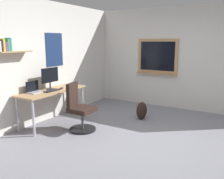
# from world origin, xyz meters

# --- Properties ---
(ground_plane) EXTENTS (5.20, 5.20, 0.00)m
(ground_plane) POSITION_xyz_m (0.00, 0.00, 0.00)
(ground_plane) COLOR gray
(ground_plane) RESTS_ON ground
(wall_back) EXTENTS (5.00, 0.30, 2.60)m
(wall_back) POSITION_xyz_m (-0.01, 2.45, 1.30)
(wall_back) COLOR silver
(wall_back) RESTS_ON ground
(wall_right) EXTENTS (0.22, 5.00, 2.60)m
(wall_right) POSITION_xyz_m (2.45, 0.03, 1.30)
(wall_right) COLOR silver
(wall_right) RESTS_ON ground
(desk) EXTENTS (1.59, 0.56, 0.73)m
(desk) POSITION_xyz_m (-0.14, 2.09, 0.65)
(desk) COLOR tan
(desk) RESTS_ON ground
(office_chair) EXTENTS (0.52, 0.54, 0.95)m
(office_chair) POSITION_xyz_m (-0.18, 1.35, 0.41)
(office_chair) COLOR black
(office_chair) RESTS_ON ground
(laptop) EXTENTS (0.31, 0.21, 0.23)m
(laptop) POSITION_xyz_m (-0.49, 2.23, 0.78)
(laptop) COLOR #ADAFB5
(laptop) RESTS_ON desk
(monitor_primary) EXTENTS (0.46, 0.17, 0.46)m
(monitor_primary) POSITION_xyz_m (-0.10, 2.18, 1.00)
(monitor_primary) COLOR #38383D
(monitor_primary) RESTS_ON desk
(keyboard) EXTENTS (0.37, 0.13, 0.02)m
(keyboard) POSITION_xyz_m (-0.22, 2.02, 0.74)
(keyboard) COLOR black
(keyboard) RESTS_ON desk
(computer_mouse) EXTENTS (0.10, 0.06, 0.03)m
(computer_mouse) POSITION_xyz_m (0.06, 2.02, 0.74)
(computer_mouse) COLOR #262628
(computer_mouse) RESTS_ON desk
(coffee_mug) EXTENTS (0.08, 0.08, 0.09)m
(coffee_mug) POSITION_xyz_m (0.56, 2.07, 0.77)
(coffee_mug) COLOR #338C4C
(coffee_mug) RESTS_ON desk
(backpack) EXTENTS (0.32, 0.22, 0.39)m
(backpack) POSITION_xyz_m (1.09, 0.57, 0.20)
(backpack) COLOR black
(backpack) RESTS_ON ground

